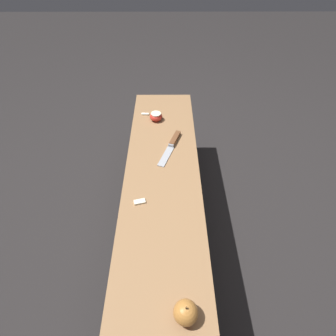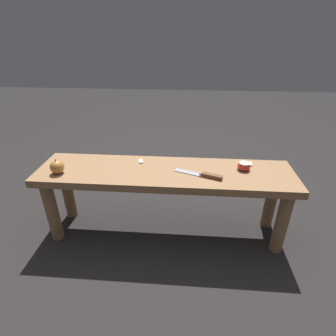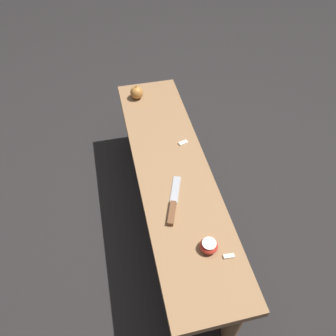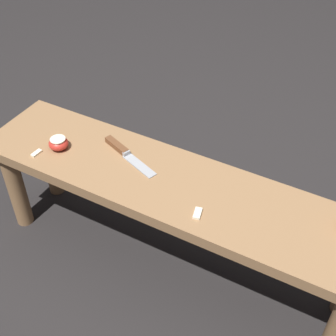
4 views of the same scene
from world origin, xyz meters
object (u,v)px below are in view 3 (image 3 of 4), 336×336
at_px(wooden_bench, 172,179).
at_px(apple_cut, 209,246).
at_px(knife, 173,206).
at_px(apple_whole, 137,93).

distance_m(wooden_bench, apple_cut, 0.42).
bearing_deg(wooden_bench, apple_cut, -174.88).
relative_size(knife, apple_cut, 3.62).
distance_m(knife, apple_whole, 0.75).
bearing_deg(apple_cut, wooden_bench, 5.12).
bearing_deg(apple_cut, knife, 22.50).
height_order(knife, apple_cut, apple_cut).
xyz_separation_m(apple_whole, apple_cut, (-0.96, -0.11, -0.01)).
height_order(apple_whole, apple_cut, apple_whole).
relative_size(wooden_bench, knife, 5.52).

